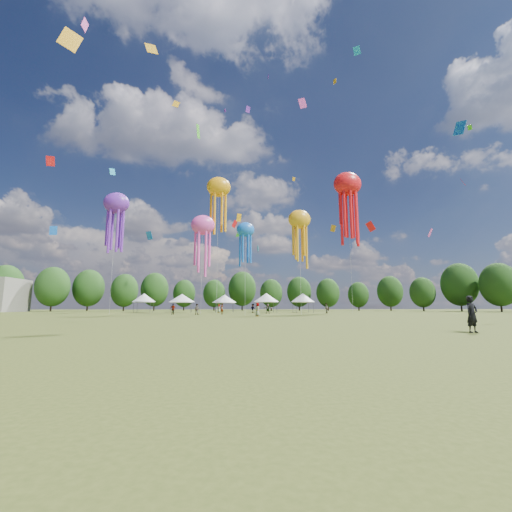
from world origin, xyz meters
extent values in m
plane|color=#384416|center=(0.00, 0.00, 0.00)|extent=(300.00, 300.00, 0.00)
imported|color=black|center=(7.40, -1.62, 0.86)|extent=(0.70, 0.54, 1.72)
imported|color=gray|center=(-7.33, 36.38, 0.84)|extent=(1.00, 0.90, 1.68)
imported|color=gray|center=(-3.65, 55.27, 0.86)|extent=(0.66, 0.91, 1.72)
imported|color=gray|center=(15.76, 43.73, 0.93)|extent=(0.71, 0.91, 1.86)
imported|color=gray|center=(3.41, 54.08, 0.92)|extent=(1.38, 1.18, 1.85)
imported|color=gray|center=(-11.17, 38.62, 0.86)|extent=(1.06, 0.59, 1.71)
imported|color=gray|center=(5.10, 44.81, 0.92)|extent=(1.80, 1.07, 1.85)
imported|color=gray|center=(-3.43, 38.68, 0.89)|extent=(0.66, 0.76, 1.77)
imported|color=gray|center=(0.88, 26.87, 0.87)|extent=(0.67, 0.92, 1.73)
cylinder|color=#47474C|center=(-21.27, 56.34, 1.07)|extent=(0.08, 0.08, 2.14)
cylinder|color=#47474C|center=(-21.27, 59.71, 1.07)|extent=(0.08, 0.08, 2.14)
cylinder|color=#47474C|center=(-17.90, 56.34, 1.07)|extent=(0.08, 0.08, 2.14)
cylinder|color=#47474C|center=(-17.90, 59.71, 1.07)|extent=(0.08, 0.08, 2.14)
cube|color=silver|center=(-19.58, 58.02, 2.19)|extent=(3.77, 3.77, 0.10)
cone|color=silver|center=(-19.58, 58.02, 3.16)|extent=(4.90, 4.90, 1.84)
cylinder|color=#47474C|center=(-13.69, 56.44, 1.05)|extent=(0.08, 0.08, 2.09)
cylinder|color=#47474C|center=(-13.69, 60.47, 1.05)|extent=(0.08, 0.08, 2.09)
cylinder|color=#47474C|center=(-9.65, 56.44, 1.05)|extent=(0.08, 0.08, 2.09)
cylinder|color=#47474C|center=(-9.65, 60.47, 1.05)|extent=(0.08, 0.08, 2.09)
cube|color=silver|center=(-11.67, 58.46, 2.14)|extent=(4.43, 4.43, 0.10)
cone|color=silver|center=(-11.67, 58.46, 3.09)|extent=(5.77, 5.77, 1.79)
cylinder|color=#47474C|center=(-4.31, 56.15, 1.01)|extent=(0.08, 0.08, 2.01)
cylinder|color=#47474C|center=(-4.31, 59.91, 1.01)|extent=(0.08, 0.08, 2.01)
cylinder|color=#47474C|center=(-0.55, 56.15, 1.01)|extent=(0.08, 0.08, 2.01)
cylinder|color=#47474C|center=(-0.55, 59.91, 1.01)|extent=(0.08, 0.08, 2.01)
cube|color=silver|center=(-2.43, 58.03, 2.06)|extent=(4.16, 4.16, 0.10)
cone|color=silver|center=(-2.43, 58.03, 2.98)|extent=(5.41, 5.41, 1.73)
cylinder|color=#47474C|center=(4.43, 52.72, 1.07)|extent=(0.08, 0.08, 2.15)
cylinder|color=#47474C|center=(4.43, 56.55, 1.07)|extent=(0.08, 0.08, 2.15)
cylinder|color=#47474C|center=(8.26, 52.72, 1.07)|extent=(0.08, 0.08, 2.15)
cylinder|color=#47474C|center=(8.26, 56.55, 1.07)|extent=(0.08, 0.08, 2.15)
cube|color=silver|center=(6.34, 54.64, 2.20)|extent=(4.23, 4.23, 0.10)
cone|color=silver|center=(6.34, 54.64, 3.17)|extent=(5.50, 5.50, 1.84)
cylinder|color=#47474C|center=(12.17, 51.40, 1.06)|extent=(0.08, 0.08, 2.13)
cylinder|color=#47474C|center=(12.17, 54.88, 1.06)|extent=(0.08, 0.08, 2.13)
cylinder|color=#47474C|center=(15.65, 51.40, 1.06)|extent=(0.08, 0.08, 2.13)
cylinder|color=#47474C|center=(15.65, 54.88, 1.06)|extent=(0.08, 0.08, 2.13)
cube|color=silver|center=(13.91, 53.14, 2.18)|extent=(3.88, 3.88, 0.10)
cone|color=silver|center=(13.91, 53.14, 3.14)|extent=(5.05, 5.05, 1.82)
ellipsoid|color=#FE4BBA|center=(-6.92, 41.96, 15.52)|extent=(4.16, 2.91, 3.54)
cylinder|color=beige|center=(-6.92, 41.96, 7.76)|extent=(0.03, 0.03, 15.52)
ellipsoid|color=#FFA60F|center=(-4.25, 43.51, 23.22)|extent=(4.42, 3.10, 3.76)
cylinder|color=beige|center=(-4.25, 43.51, 11.61)|extent=(0.03, 0.03, 23.22)
ellipsoid|color=#FAA919|center=(9.07, 36.12, 15.53)|extent=(3.73, 2.61, 3.17)
cylinder|color=beige|center=(9.07, 36.12, 7.76)|extent=(0.03, 0.03, 15.53)
ellipsoid|color=purple|center=(-21.82, 42.11, 19.00)|extent=(4.33, 3.03, 3.68)
cylinder|color=beige|center=(-21.82, 42.11, 9.50)|extent=(0.03, 0.03, 19.00)
ellipsoid|color=blue|center=(-0.20, 32.81, 12.73)|extent=(2.70, 1.89, 2.29)
cylinder|color=beige|center=(-0.20, 32.81, 6.36)|extent=(0.03, 0.03, 12.73)
ellipsoid|color=red|center=(22.82, 48.25, 26.89)|extent=(5.94, 4.16, 5.05)
cylinder|color=beige|center=(22.82, 48.25, 13.44)|extent=(0.03, 0.03, 26.89)
cube|color=#FE4BBA|center=(-24.60, 30.57, 42.81)|extent=(0.52, 1.50, 1.85)
cube|color=purple|center=(0.42, 35.90, 34.43)|extent=(0.87, 0.69, 1.03)
cube|color=red|center=(0.10, 66.17, 21.98)|extent=(1.61, 1.25, 2.02)
cube|color=#FFA60F|center=(14.67, 62.15, 33.06)|extent=(0.72, 0.39, 0.93)
cube|color=#FAA919|center=(-12.11, 39.99, 37.08)|extent=(1.39, 0.42, 1.59)
cube|color=#44CE21|center=(0.16, 52.73, 16.45)|extent=(1.24, 1.26, 1.29)
cube|color=blue|center=(21.25, 14.26, 20.27)|extent=(0.71, 1.42, 1.78)
cube|color=#1AA8E5|center=(19.62, 34.15, 46.16)|extent=(1.47, 0.77, 1.61)
cube|color=purple|center=(-2.83, 62.52, 50.65)|extent=(0.59, 0.78, 1.03)
cube|color=red|center=(34.29, 30.02, 20.81)|extent=(1.42, 0.96, 1.54)
cube|color=#FFA60F|center=(-20.79, 18.39, 29.96)|extent=(2.17, 1.35, 2.89)
cube|color=#FAA919|center=(-13.17, 22.87, 33.50)|extent=(1.78, 1.04, 1.90)
cube|color=#44CE21|center=(-7.99, 38.59, 31.34)|extent=(0.59, 2.48, 2.83)
cube|color=blue|center=(-20.54, 65.35, 18.27)|extent=(1.83, 1.58, 1.91)
cube|color=#1AA8E5|center=(-22.50, 40.98, 24.22)|extent=(0.92, 0.63, 1.30)
cube|color=#FE4BBA|center=(11.96, 42.95, 41.13)|extent=(1.98, 0.57, 2.21)
cube|color=red|center=(30.08, 53.46, 19.16)|extent=(1.72, 1.62, 2.35)
cube|color=#FFA60F|center=(19.40, 44.41, 47.66)|extent=(0.41, 0.78, 1.04)
cube|color=#FAA919|center=(25.90, 65.91, 21.55)|extent=(1.18, 1.52, 2.13)
cube|color=#44CE21|center=(33.81, 27.03, 28.46)|extent=(0.68, 0.72, 0.71)
cube|color=blue|center=(-38.00, 55.87, 16.84)|extent=(1.58, 0.26, 1.99)
cube|color=#1AA8E5|center=(4.02, 50.61, 13.04)|extent=(0.18, 1.30, 1.48)
cube|color=#FE4BBA|center=(31.14, 34.53, 13.51)|extent=(1.23, 1.31, 1.42)
cube|color=purple|center=(7.36, 56.62, 56.70)|extent=(0.18, 0.95, 1.12)
cube|color=red|center=(-24.67, 24.71, 18.64)|extent=(0.90, 0.65, 1.21)
cube|color=#FFA60F|center=(0.31, 53.86, 20.33)|extent=(1.17, 1.40, 1.81)
cylinder|color=#38281C|center=(-60.14, 80.52, 1.77)|extent=(0.44, 0.44, 3.53)
ellipsoid|color=#1E4015|center=(-60.14, 80.52, 6.85)|extent=(8.83, 8.83, 11.04)
cylinder|color=#38281C|center=(-47.17, 78.19, 1.68)|extent=(0.44, 0.44, 3.36)
ellipsoid|color=#1E4015|center=(-47.17, 78.19, 6.51)|extent=(8.40, 8.40, 10.51)
cylinder|color=#38281C|center=(-40.68, 85.49, 1.71)|extent=(0.44, 0.44, 3.41)
ellipsoid|color=#1E4015|center=(-40.68, 85.49, 6.61)|extent=(8.53, 8.53, 10.66)
cylinder|color=#38281C|center=(-30.60, 85.02, 1.53)|extent=(0.44, 0.44, 3.07)
ellipsoid|color=#1E4015|center=(-30.60, 85.02, 5.94)|extent=(7.66, 7.66, 9.58)
cylinder|color=#38281C|center=(-23.51, 93.33, 1.72)|extent=(0.44, 0.44, 3.43)
ellipsoid|color=#1E4015|center=(-23.51, 93.33, 6.65)|extent=(8.58, 8.58, 10.73)
cylinder|color=#38281C|center=(-14.76, 98.96, 1.47)|extent=(0.44, 0.44, 2.95)
ellipsoid|color=#1E4015|center=(-14.76, 98.96, 5.71)|extent=(7.37, 7.37, 9.21)
cylinder|color=#38281C|center=(-4.70, 95.06, 1.45)|extent=(0.44, 0.44, 2.89)
ellipsoid|color=#1E4015|center=(-4.70, 95.06, 5.61)|extent=(7.23, 7.23, 9.04)
cylinder|color=#38281C|center=(4.91, 99.49, 1.92)|extent=(0.44, 0.44, 3.84)
ellipsoid|color=#1E4015|center=(4.91, 99.49, 7.44)|extent=(9.60, 9.60, 11.99)
cylinder|color=#38281C|center=(13.19, 88.44, 1.42)|extent=(0.44, 0.44, 2.84)
ellipsoid|color=#1E4015|center=(13.19, 88.44, 5.51)|extent=(7.11, 7.11, 8.89)
cylinder|color=#38281C|center=(22.93, 91.04, 1.58)|extent=(0.44, 0.44, 3.16)
ellipsoid|color=#1E4015|center=(22.93, 91.04, 6.13)|extent=(7.91, 7.91, 9.88)
cylinder|color=#38281C|center=(30.69, 85.29, 1.44)|extent=(0.44, 0.44, 2.88)
ellipsoid|color=#1E4015|center=(30.69, 85.29, 5.59)|extent=(7.21, 7.21, 9.01)
cylinder|color=#38281C|center=(41.52, 87.24, 1.31)|extent=(0.44, 0.44, 2.63)
ellipsoid|color=#1E4015|center=(41.52, 87.24, 5.09)|extent=(6.57, 6.57, 8.22)
cylinder|color=#38281C|center=(50.52, 83.73, 1.56)|extent=(0.44, 0.44, 3.13)
ellipsoid|color=#1E4015|center=(50.52, 83.73, 6.06)|extent=(7.81, 7.81, 9.77)
cylinder|color=#38281C|center=(53.64, 71.81, 1.36)|extent=(0.44, 0.44, 2.72)
ellipsoid|color=#1E4015|center=(53.64, 71.81, 5.27)|extent=(6.80, 6.80, 8.50)
cylinder|color=#38281C|center=(62.96, 68.92, 1.90)|extent=(0.44, 0.44, 3.81)
ellipsoid|color=#1E4015|center=(62.96, 68.92, 7.38)|extent=(9.52, 9.52, 11.90)
cylinder|color=#38281C|center=(66.57, 59.80, 1.76)|extent=(0.44, 0.44, 3.51)
ellipsoid|color=#1E4015|center=(66.57, 59.80, 6.80)|extent=(8.78, 8.78, 10.97)
camera|label=1|loc=(-4.69, -16.20, 1.20)|focal=23.43mm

